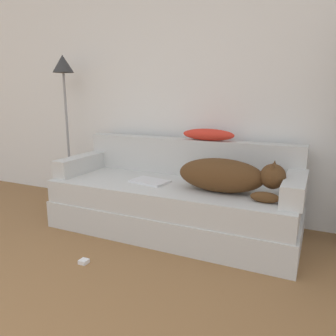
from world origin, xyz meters
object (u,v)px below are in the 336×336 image
object	(u,v)px
dog	(227,176)
power_adapter	(84,261)
couch	(173,207)
throw_pillow	(208,135)
laptop	(150,181)
floor_lamp	(64,88)

from	to	relation	value
dog	power_adapter	bearing A→B (deg)	-137.92
couch	throw_pillow	size ratio (longest dim) A/B	4.42
laptop	floor_lamp	bearing A→B (deg)	175.20
couch	throw_pillow	world-z (taller)	throw_pillow
throw_pillow	dog	bearing A→B (deg)	-53.89
throw_pillow	floor_lamp	world-z (taller)	floor_lamp
dog	couch	bearing A→B (deg)	171.89
throw_pillow	couch	bearing A→B (deg)	-120.87
dog	laptop	size ratio (longest dim) A/B	2.36
dog	power_adapter	distance (m)	1.21
dog	throw_pillow	xyz separation A→B (m)	(-0.29, 0.39, 0.25)
laptop	throw_pillow	distance (m)	0.66
couch	floor_lamp	distance (m)	1.69
couch	power_adapter	world-z (taller)	couch
couch	floor_lamp	bearing A→B (deg)	169.47
laptop	throw_pillow	xyz separation A→B (m)	(0.38, 0.38, 0.38)
throw_pillow	power_adapter	size ratio (longest dim) A/B	8.02
dog	power_adapter	size ratio (longest dim) A/B	13.74
couch	dog	world-z (taller)	dog
throw_pillow	power_adapter	world-z (taller)	throw_pillow
throw_pillow	floor_lamp	xyz separation A→B (m)	(-1.53, -0.08, 0.41)
dog	floor_lamp	world-z (taller)	floor_lamp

